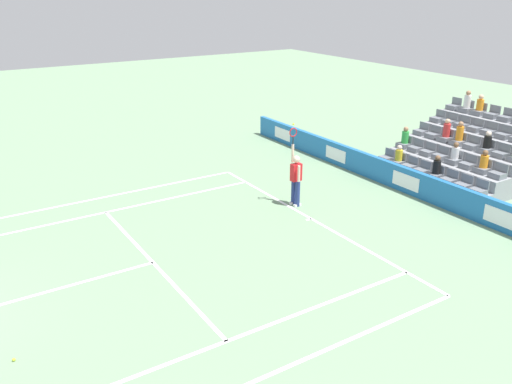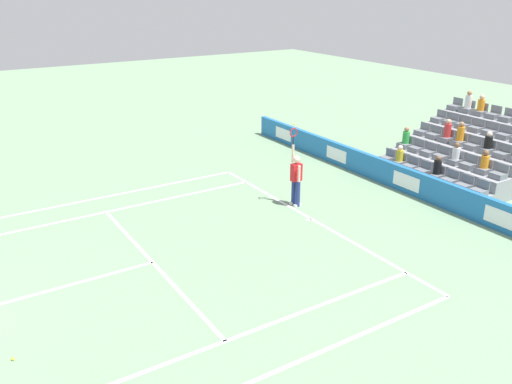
% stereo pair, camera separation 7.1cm
% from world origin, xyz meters
% --- Properties ---
extents(line_baseline, '(10.97, 0.10, 0.01)m').
position_xyz_m(line_baseline, '(0.00, -11.89, 0.00)').
color(line_baseline, white).
rests_on(line_baseline, ground).
extents(line_service, '(8.23, 0.10, 0.01)m').
position_xyz_m(line_service, '(0.00, -6.40, 0.00)').
color(line_service, white).
rests_on(line_service, ground).
extents(line_centre_service, '(0.10, 6.40, 0.01)m').
position_xyz_m(line_centre_service, '(0.00, -3.20, 0.00)').
color(line_centre_service, white).
rests_on(line_centre_service, ground).
extents(line_singles_sideline_left, '(0.10, 11.89, 0.01)m').
position_xyz_m(line_singles_sideline_left, '(4.12, -5.95, 0.00)').
color(line_singles_sideline_left, white).
rests_on(line_singles_sideline_left, ground).
extents(line_singles_sideline_right, '(0.10, 11.89, 0.01)m').
position_xyz_m(line_singles_sideline_right, '(-4.12, -5.95, 0.00)').
color(line_singles_sideline_right, white).
rests_on(line_singles_sideline_right, ground).
extents(line_doubles_sideline_left, '(0.10, 11.89, 0.01)m').
position_xyz_m(line_doubles_sideline_left, '(5.49, -5.95, 0.00)').
color(line_doubles_sideline_left, white).
rests_on(line_doubles_sideline_left, ground).
extents(line_centre_mark, '(0.10, 0.20, 0.01)m').
position_xyz_m(line_centre_mark, '(0.00, -11.79, 0.00)').
color(line_centre_mark, white).
rests_on(line_centre_mark, ground).
extents(sponsor_barrier, '(19.49, 0.22, 0.92)m').
position_xyz_m(sponsor_barrier, '(-0.00, -16.31, 0.46)').
color(sponsor_barrier, '#1E66AD').
rests_on(sponsor_barrier, ground).
extents(tennis_player, '(0.53, 0.36, 2.85)m').
position_xyz_m(tennis_player, '(1.24, -12.15, 0.99)').
color(tennis_player, navy).
rests_on(tennis_player, ground).
extents(stadium_stand, '(4.96, 4.75, 3.01)m').
position_xyz_m(stadium_stand, '(0.00, -19.87, 0.82)').
color(stadium_stand, gray).
rests_on(stadium_stand, ground).
extents(loose_tennis_ball, '(0.07, 0.07, 0.07)m').
position_xyz_m(loose_tennis_ball, '(-2.36, -2.44, 0.03)').
color(loose_tennis_ball, '#D1E533').
rests_on(loose_tennis_ball, ground).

